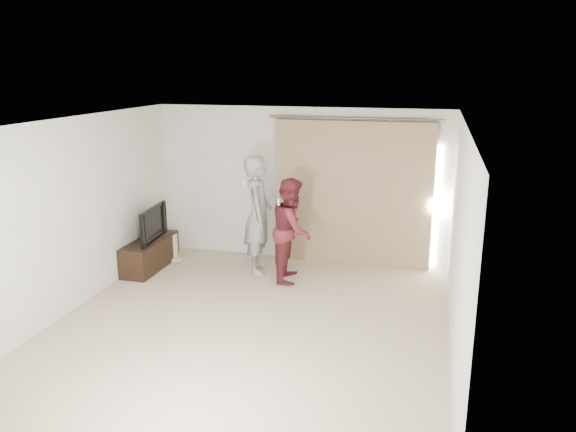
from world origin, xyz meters
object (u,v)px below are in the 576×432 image
object	(u,v)px
tv_console	(150,254)
person_woman	(292,230)
person_man	(258,215)
tv	(148,223)

from	to	relation	value
tv_console	person_woman	world-z (taller)	person_woman
person_woman	person_man	bearing A→B (deg)	163.15
tv	person_woman	distance (m)	2.39
tv	person_woman	world-z (taller)	person_woman
tv_console	tv	distance (m)	0.52
tv	person_man	size ratio (longest dim) A/B	0.51
tv_console	person_woman	xyz separation A→B (m)	(2.39, 0.13, 0.56)
tv	person_man	xyz separation A→B (m)	(1.79, 0.31, 0.19)
person_man	tv_console	bearing A→B (deg)	-170.20
tv	person_man	bearing A→B (deg)	-85.12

